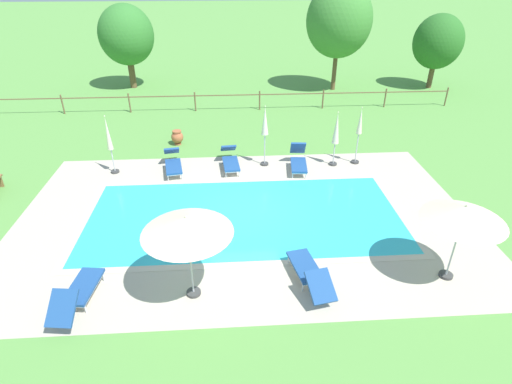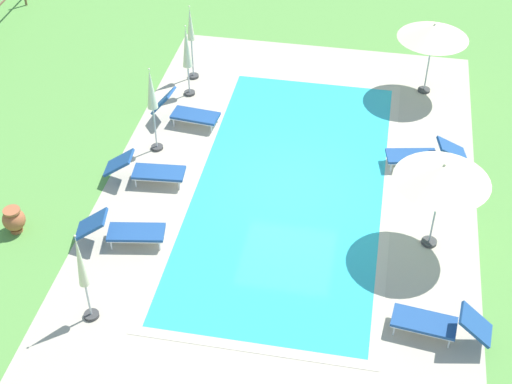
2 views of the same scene
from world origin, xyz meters
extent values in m
plane|color=#599342|center=(0.00, 0.00, 0.00)|extent=(160.00, 160.00, 0.00)
cube|color=#B2A893|center=(0.00, 0.00, 0.00)|extent=(14.62, 9.22, 0.01)
cube|color=#2DB7C6|center=(0.00, 0.00, 0.01)|extent=(10.05, 4.65, 0.01)
cube|color=#C0B59F|center=(0.00, 2.44, 0.01)|extent=(10.53, 0.24, 0.01)
cube|color=#C0B59F|center=(0.00, -2.44, 0.01)|extent=(10.53, 0.24, 0.01)
cube|color=#C0B59F|center=(5.14, 0.00, 0.01)|extent=(0.24, 4.65, 0.01)
cube|color=#C0B59F|center=(-5.14, 0.00, 0.01)|extent=(0.24, 4.65, 0.01)
cube|color=navy|center=(-0.39, 3.29, 0.32)|extent=(0.71, 1.35, 0.07)
cube|color=navy|center=(-0.48, 4.28, 0.55)|extent=(0.66, 0.79, 0.53)
cube|color=silver|center=(-0.39, 3.29, 0.26)|extent=(0.68, 1.32, 0.04)
cylinder|color=silver|center=(-0.09, 2.76, 0.14)|extent=(0.04, 0.04, 0.28)
cylinder|color=silver|center=(-0.60, 2.72, 0.14)|extent=(0.04, 0.04, 0.28)
cylinder|color=silver|center=(-0.19, 3.86, 0.14)|extent=(0.04, 0.04, 0.28)
cylinder|color=silver|center=(-0.70, 3.82, 0.14)|extent=(0.04, 0.04, 0.28)
cube|color=navy|center=(1.47, -2.96, 0.32)|extent=(0.84, 1.39, 0.07)
cube|color=navy|center=(1.67, -3.96, 0.52)|extent=(0.74, 0.87, 0.47)
cube|color=silver|center=(1.47, -2.96, 0.26)|extent=(0.81, 1.36, 0.04)
cylinder|color=silver|center=(1.11, -2.47, 0.14)|extent=(0.04, 0.04, 0.28)
cylinder|color=silver|center=(1.61, -2.37, 0.14)|extent=(0.04, 0.04, 0.28)
cylinder|color=silver|center=(1.33, -3.55, 0.14)|extent=(0.04, 0.04, 0.28)
cylinder|color=silver|center=(1.83, -3.45, 0.14)|extent=(0.04, 0.04, 0.28)
cube|color=navy|center=(2.25, 3.01, 0.32)|extent=(0.73, 1.35, 0.07)
cube|color=navy|center=(2.34, 3.92, 0.64)|extent=(0.66, 0.65, 0.69)
cube|color=silver|center=(2.25, 3.01, 0.26)|extent=(0.70, 1.33, 0.04)
cylinder|color=silver|center=(2.44, 2.43, 0.14)|extent=(0.04, 0.04, 0.28)
cylinder|color=silver|center=(1.94, 2.48, 0.14)|extent=(0.04, 0.04, 0.28)
cylinder|color=silver|center=(2.56, 3.53, 0.14)|extent=(0.04, 0.04, 0.28)
cylinder|color=silver|center=(2.05, 3.58, 0.14)|extent=(0.04, 0.04, 0.28)
cube|color=navy|center=(-4.10, -3.36, 0.32)|extent=(0.75, 1.36, 0.07)
cube|color=navy|center=(-4.22, -4.33, 0.58)|extent=(0.68, 0.77, 0.58)
cube|color=silver|center=(-4.10, -3.36, 0.26)|extent=(0.72, 1.33, 0.04)
cylinder|color=silver|center=(-4.28, -2.78, 0.14)|extent=(0.04, 0.04, 0.28)
cylinder|color=silver|center=(-3.78, -2.84, 0.14)|extent=(0.04, 0.04, 0.28)
cylinder|color=silver|center=(-4.42, -3.88, 0.14)|extent=(0.04, 0.04, 0.28)
cylinder|color=silver|center=(-3.91, -3.94, 0.14)|extent=(0.04, 0.04, 0.28)
cube|color=navy|center=(-2.62, 3.18, 0.32)|extent=(0.81, 1.38, 0.07)
cube|color=navy|center=(-2.78, 4.16, 0.55)|extent=(0.71, 0.82, 0.53)
cube|color=silver|center=(-2.62, 3.18, 0.26)|extent=(0.77, 1.35, 0.04)
cylinder|color=silver|center=(-2.27, 2.68, 0.14)|extent=(0.04, 0.04, 0.28)
cylinder|color=silver|center=(-2.78, 2.59, 0.14)|extent=(0.04, 0.04, 0.28)
cylinder|color=silver|center=(-2.46, 3.77, 0.14)|extent=(0.04, 0.04, 0.28)
cylinder|color=silver|center=(-2.96, 3.68, 0.14)|extent=(0.04, 0.04, 0.28)
cylinder|color=#383838|center=(5.19, -3.26, 0.04)|extent=(0.36, 0.36, 0.08)
cylinder|color=#B2B5B7|center=(5.19, -3.26, 1.08)|extent=(0.04, 0.04, 2.17)
cone|color=beige|center=(5.19, -3.26, 1.98)|extent=(2.02, 2.02, 0.42)
sphere|color=beige|center=(5.19, -3.26, 2.20)|extent=(0.06, 0.06, 0.06)
cylinder|color=#383838|center=(-1.41, -3.47, 0.04)|extent=(0.36, 0.36, 0.08)
cylinder|color=#B2B5B7|center=(-1.41, -3.47, 1.14)|extent=(0.04, 0.04, 2.27)
cone|color=beige|center=(-1.41, -3.47, 2.08)|extent=(2.12, 2.12, 0.42)
sphere|color=beige|center=(-1.41, -3.47, 2.30)|extent=(0.06, 0.06, 0.06)
cylinder|color=#383838|center=(4.70, 3.69, 0.04)|extent=(0.32, 0.32, 0.08)
cylinder|color=#B2B5B7|center=(4.70, 3.69, 0.65)|extent=(0.04, 0.04, 1.29)
cone|color=beige|center=(4.70, 3.69, 1.81)|extent=(0.22, 0.22, 1.03)
sphere|color=beige|center=(4.70, 3.69, 2.34)|extent=(0.05, 0.05, 0.05)
cylinder|color=#383838|center=(3.75, 3.57, 0.04)|extent=(0.32, 0.32, 0.08)
cylinder|color=#B2B5B7|center=(3.75, 3.57, 0.48)|extent=(0.04, 0.04, 0.96)
cone|color=beige|center=(3.75, 3.57, 1.58)|extent=(0.27, 0.27, 1.25)
sphere|color=beige|center=(3.75, 3.57, 2.22)|extent=(0.05, 0.05, 0.05)
cylinder|color=#383838|center=(-4.95, 3.45, 0.04)|extent=(0.32, 0.32, 0.08)
cylinder|color=#B2B5B7|center=(-4.95, 3.45, 0.50)|extent=(0.04, 0.04, 1.00)
cone|color=beige|center=(-4.95, 3.45, 1.64)|extent=(0.22, 0.22, 1.29)
sphere|color=beige|center=(-4.95, 3.45, 2.31)|extent=(0.05, 0.05, 0.05)
cylinder|color=#383838|center=(0.97, 3.75, 0.04)|extent=(0.32, 0.32, 0.08)
cylinder|color=#B2B5B7|center=(0.97, 3.75, 0.66)|extent=(0.04, 0.04, 1.33)
cone|color=beige|center=(0.97, 3.75, 1.88)|extent=(0.27, 0.27, 1.11)
sphere|color=beige|center=(0.97, 3.75, 2.46)|extent=(0.05, 0.05, 0.05)
cylinder|color=#A85B38|center=(-2.77, 6.10, 0.04)|extent=(0.29, 0.29, 0.08)
ellipsoid|color=#A85B38|center=(-2.77, 6.10, 0.35)|extent=(0.53, 0.53, 0.55)
cylinder|color=#A85B38|center=(-2.77, 6.10, 0.63)|extent=(0.40, 0.40, 0.06)
camera|label=1|loc=(-0.35, -11.10, 7.28)|focal=28.48mm
camera|label=2|loc=(-14.55, -1.85, 12.13)|focal=52.94mm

